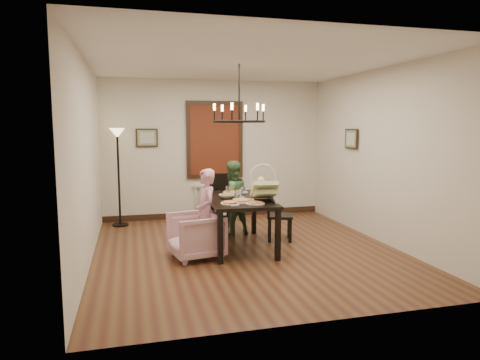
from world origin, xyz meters
name	(u,v)px	position (x,y,z in m)	size (l,w,h in m)	color
room_shell	(240,157)	(0.00, 0.37, 1.40)	(4.51, 5.00, 2.81)	brown
dining_table	(239,203)	(-0.06, 0.20, 0.69)	(1.03, 1.71, 0.78)	black
chair_far	(220,202)	(-0.13, 1.30, 0.51)	(0.45, 0.45, 1.03)	black
chair_right	(280,213)	(0.68, 0.43, 0.46)	(0.41, 0.41, 0.93)	black
armchair	(196,235)	(-0.80, -0.17, 0.32)	(0.70, 0.71, 0.65)	#D5A3AD
elderly_woman	(206,220)	(-0.64, -0.11, 0.53)	(0.39, 0.25, 1.06)	#D596AA
seated_man	(232,204)	(0.00, 0.96, 0.54)	(0.52, 0.41, 1.07)	#446F42
baby_bouncer	(264,189)	(0.22, -0.18, 0.97)	(0.42, 0.58, 0.38)	beige
salad_bowl	(227,196)	(-0.26, 0.22, 0.81)	(0.28, 0.28, 0.07)	white
pizza_platter	(242,201)	(-0.11, -0.15, 0.80)	(0.31, 0.31, 0.04)	tan
drinking_glass	(237,194)	(-0.11, 0.13, 0.85)	(0.07, 0.07, 0.14)	silver
window_blinds	(215,140)	(0.00, 2.46, 1.60)	(1.00, 0.03, 1.40)	#522710
radiator	(215,200)	(0.00, 2.48, 0.35)	(0.92, 0.12, 0.62)	silver
picture_back	(147,138)	(-1.35, 2.47, 1.65)	(0.42, 0.03, 0.36)	black
picture_right	(351,139)	(2.21, 0.90, 1.65)	(0.42, 0.03, 0.36)	black
floor_lamp	(119,179)	(-1.90, 2.15, 0.90)	(0.30, 0.30, 1.80)	black
chandelier	(239,121)	(-0.06, 0.20, 1.95)	(0.80, 0.80, 0.04)	black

